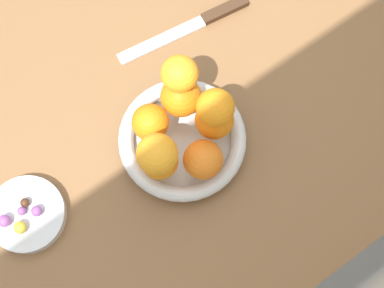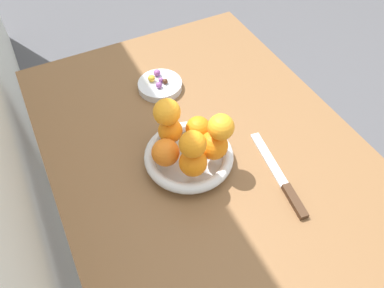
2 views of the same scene
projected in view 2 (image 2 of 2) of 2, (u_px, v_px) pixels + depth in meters
name	position (u px, v px, depth m)	size (l,w,h in m)	color
ground_plane	(203.00, 268.00, 1.51)	(6.00, 6.00, 0.00)	#4C4C51
dining_table	(209.00, 174.00, 1.01)	(1.10, 0.76, 0.74)	brown
fruit_bowl	(189.00, 157.00, 0.90)	(0.22, 0.22, 0.04)	silver
candy_dish	(160.00, 86.00, 1.09)	(0.13, 0.13, 0.02)	silver
orange_0	(170.00, 131.00, 0.89)	(0.06, 0.06, 0.06)	orange
orange_1	(166.00, 153.00, 0.85)	(0.06, 0.06, 0.06)	orange
orange_2	(193.00, 162.00, 0.83)	(0.06, 0.06, 0.06)	orange
orange_3	(214.00, 145.00, 0.86)	(0.07, 0.07, 0.07)	orange
orange_4	(198.00, 129.00, 0.90)	(0.06, 0.06, 0.06)	orange
orange_5	(220.00, 128.00, 0.81)	(0.06, 0.06, 0.06)	orange
orange_6	(193.00, 144.00, 0.78)	(0.06, 0.06, 0.06)	orange
orange_7	(167.00, 112.00, 0.85)	(0.06, 0.06, 0.06)	orange
candy_ball_0	(161.00, 80.00, 1.07)	(0.01, 0.01, 0.01)	#8C4C99
candy_ball_1	(164.00, 82.00, 1.07)	(0.02, 0.02, 0.02)	#472819
candy_ball_2	(159.00, 85.00, 1.06)	(0.02, 0.02, 0.02)	#8C4C99
candy_ball_3	(157.00, 73.00, 1.09)	(0.02, 0.02, 0.02)	#8C4C99
candy_ball_4	(151.00, 78.00, 1.07)	(0.02, 0.02, 0.02)	gold
knife	(282.00, 180.00, 0.88)	(0.26, 0.06, 0.01)	#3F2819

